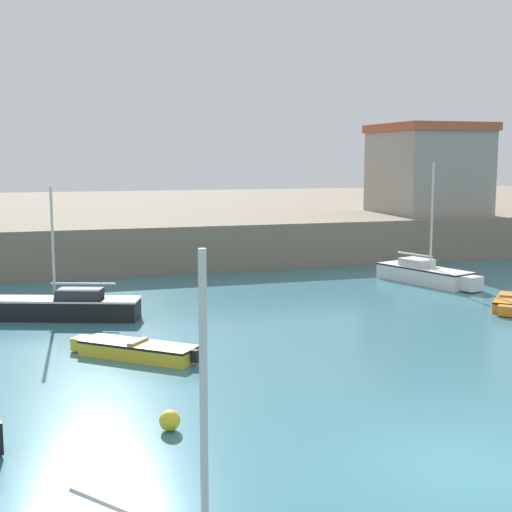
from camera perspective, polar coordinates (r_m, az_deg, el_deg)
The scene contains 8 objects.
ground_plane at distance 14.84m, azimuth 16.18°, elevation -16.03°, with size 200.00×200.00×0.00m, color teal.
quay_seawall at distance 56.13m, azimuth -9.21°, elevation 2.98°, with size 120.00×40.00×2.43m, color gray.
dinghy_orange_0 at distance 29.92m, azimuth 19.68°, elevation -3.53°, with size 2.76×2.91×0.52m.
sailboat_white_2 at distance 34.73m, azimuth 13.43°, elevation -1.37°, with size 2.96×5.63×5.71m.
dinghy_yellow_3 at distance 21.73m, azimuth -9.61°, elevation -7.37°, with size 3.63×3.29×0.54m.
sailboat_black_5 at distance 27.31m, azimuth -15.11°, elevation -3.91°, with size 5.93×2.97×4.92m.
mooring_buoy at distance 16.09m, azimuth -6.92°, elevation -12.93°, with size 0.47×0.47×0.47m, color yellow.
harbor_shed_mid_row at distance 46.53m, azimuth 13.54°, elevation 6.83°, with size 5.87×6.90×5.58m.
Camera 1 is at (-7.61, -11.26, 5.94)m, focal length 50.00 mm.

